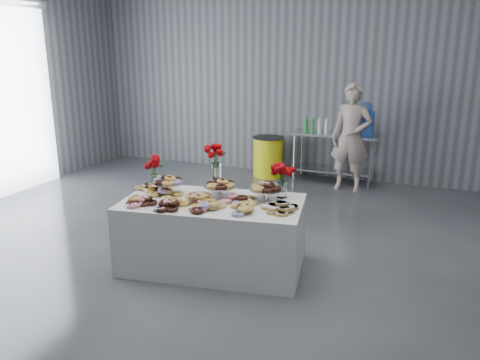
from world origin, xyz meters
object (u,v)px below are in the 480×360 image
(water_jug, at_px, (366,120))
(prep_table, at_px, (334,149))
(person, at_px, (351,138))
(trash_barrel, at_px, (268,157))
(display_table, at_px, (213,234))

(water_jug, bearing_deg, prep_table, 180.00)
(prep_table, bearing_deg, water_jug, -0.00)
(person, height_order, trash_barrel, person)
(display_table, xyz_separation_m, trash_barrel, (-0.70, 3.79, -0.00))
(person, xyz_separation_m, trash_barrel, (-1.54, 0.30, -0.52))
(water_jug, distance_m, trash_barrel, 1.89)
(prep_table, xyz_separation_m, trash_barrel, (-1.22, -0.00, -0.25))
(trash_barrel, bearing_deg, prep_table, 0.00)
(display_table, bearing_deg, water_jug, 74.85)
(water_jug, distance_m, person, 0.43)
(prep_table, distance_m, water_jug, 0.73)
(prep_table, height_order, trash_barrel, prep_table)
(prep_table, bearing_deg, display_table, -97.91)
(display_table, height_order, water_jug, water_jug)
(water_jug, height_order, trash_barrel, water_jug)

